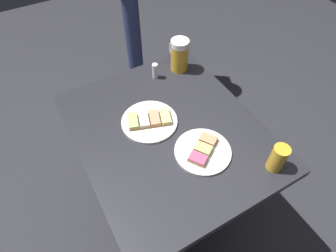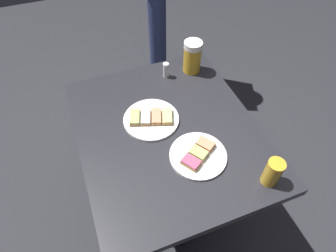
{
  "view_description": "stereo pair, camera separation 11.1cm",
  "coord_description": "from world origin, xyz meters",
  "px_view_note": "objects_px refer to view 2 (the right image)",
  "views": [
    {
      "loc": [
        -0.62,
        0.35,
        1.64
      ],
      "look_at": [
        0.0,
        0.0,
        0.79
      ],
      "focal_mm": 30.3,
      "sensor_mm": 36.0,
      "label": 1
    },
    {
      "loc": [
        -0.67,
        0.25,
        1.64
      ],
      "look_at": [
        0.0,
        0.0,
        0.79
      ],
      "focal_mm": 30.3,
      "sensor_mm": 36.0,
      "label": 2
    }
  ],
  "objects_px": {
    "plate_near": "(151,118)",
    "beer_glass_small": "(273,172)",
    "plate_far": "(198,155)",
    "beer_mug": "(192,56)",
    "salt_shaker": "(166,70)"
  },
  "relations": [
    {
      "from": "plate_near",
      "to": "beer_glass_small",
      "type": "height_order",
      "value": "beer_glass_small"
    },
    {
      "from": "plate_far",
      "to": "beer_mug",
      "type": "relative_size",
      "value": 1.38
    },
    {
      "from": "beer_mug",
      "to": "salt_shaker",
      "type": "bearing_deg",
      "value": 92.08
    },
    {
      "from": "plate_far",
      "to": "salt_shaker",
      "type": "bearing_deg",
      "value": -5.93
    },
    {
      "from": "plate_near",
      "to": "plate_far",
      "type": "height_order",
      "value": "same"
    },
    {
      "from": "salt_shaker",
      "to": "beer_mug",
      "type": "bearing_deg",
      "value": -87.92
    },
    {
      "from": "beer_mug",
      "to": "beer_glass_small",
      "type": "bearing_deg",
      "value": -179.48
    },
    {
      "from": "beer_mug",
      "to": "beer_glass_small",
      "type": "distance_m",
      "value": 0.65
    },
    {
      "from": "plate_near",
      "to": "beer_mug",
      "type": "relative_size",
      "value": 1.47
    },
    {
      "from": "plate_near",
      "to": "salt_shaker",
      "type": "height_order",
      "value": "salt_shaker"
    },
    {
      "from": "plate_far",
      "to": "salt_shaker",
      "type": "distance_m",
      "value": 0.47
    },
    {
      "from": "plate_near",
      "to": "plate_far",
      "type": "bearing_deg",
      "value": -155.58
    },
    {
      "from": "plate_near",
      "to": "beer_glass_small",
      "type": "distance_m",
      "value": 0.5
    },
    {
      "from": "beer_mug",
      "to": "beer_glass_small",
      "type": "height_order",
      "value": "beer_mug"
    },
    {
      "from": "plate_far",
      "to": "beer_mug",
      "type": "bearing_deg",
      "value": -20.87
    }
  ]
}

